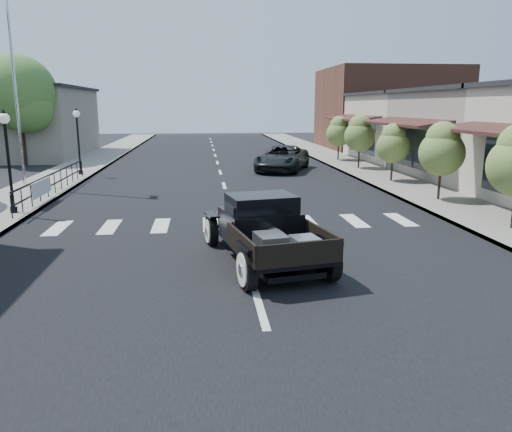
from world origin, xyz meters
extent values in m
plane|color=black|center=(0.00, 0.00, 0.00)|extent=(120.00, 120.00, 0.00)
cube|color=black|center=(0.00, 15.00, 0.01)|extent=(14.00, 80.00, 0.02)
cube|color=gray|center=(-8.50, 15.00, 0.07)|extent=(3.00, 80.00, 0.15)
cube|color=gray|center=(8.50, 15.00, 0.07)|extent=(3.00, 80.00, 0.15)
cube|color=gray|center=(-15.00, 28.00, 2.50)|extent=(10.00, 12.00, 5.00)
cube|color=gray|center=(15.00, 13.00, 2.25)|extent=(10.00, 9.00, 4.50)
cube|color=beige|center=(15.00, 22.00, 2.25)|extent=(10.00, 9.00, 4.50)
cube|color=brown|center=(15.50, 32.00, 3.50)|extent=(11.00, 10.00, 7.00)
cylinder|color=silver|center=(-9.20, 12.00, 5.91)|extent=(0.12, 0.12, 11.52)
imported|color=black|center=(3.69, 17.38, 0.74)|extent=(4.27, 5.86, 1.48)
camera|label=1|loc=(-1.04, -11.81, 3.79)|focal=35.00mm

